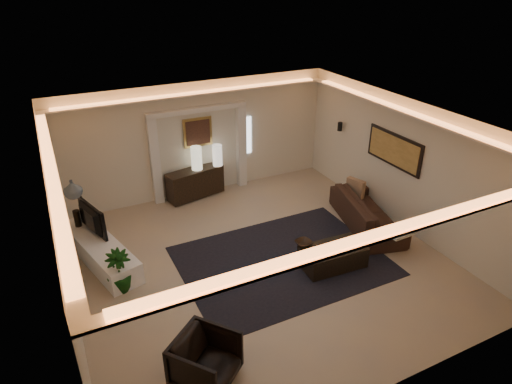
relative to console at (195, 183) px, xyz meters
name	(u,v)px	position (x,y,z in m)	size (l,w,h in m)	color
floor	(260,261)	(0.22, -3.25, -0.40)	(7.00, 7.00, 0.00)	tan
ceiling	(261,123)	(0.22, -3.25, 2.50)	(7.00, 7.00, 0.00)	white
wall_back	(198,140)	(0.22, 0.25, 1.05)	(7.00, 7.00, 0.00)	beige
wall_front	(387,315)	(0.22, -6.75, 1.05)	(7.00, 7.00, 0.00)	beige
wall_left	(61,244)	(-3.28, -3.25, 1.05)	(7.00, 7.00, 0.00)	beige
wall_right	(403,165)	(3.72, -3.25, 1.05)	(7.00, 7.00, 0.00)	beige
cove_soffit	(261,139)	(0.22, -3.25, 2.22)	(7.00, 7.00, 0.04)	silver
daylight_slit	(247,135)	(1.57, 0.23, 0.95)	(0.25, 0.03, 1.00)	white
area_rug	(282,261)	(0.62, -3.45, -0.39)	(4.00, 3.00, 0.01)	black
pilaster_left	(155,162)	(-0.93, 0.15, 0.70)	(0.22, 0.20, 2.20)	silver
pilaster_right	(241,147)	(1.37, 0.15, 0.70)	(0.22, 0.20, 2.20)	silver
alcove_header	(197,109)	(0.22, 0.15, 1.85)	(2.52, 0.20, 0.12)	silver
painting_frame	(198,132)	(0.22, 0.22, 1.25)	(0.74, 0.04, 0.74)	tan
painting_canvas	(198,133)	(0.22, 0.19, 1.25)	(0.62, 0.02, 0.62)	#4C2D1E
art_panel_frame	(394,150)	(3.69, -2.95, 1.30)	(0.04, 1.64, 0.74)	black
art_panel_gold	(393,150)	(3.67, -2.95, 1.30)	(0.02, 1.50, 0.62)	tan
wall_sconce	(340,127)	(3.60, -1.05, 1.28)	(0.12, 0.12, 0.22)	black
wall_niche	(56,195)	(-3.22, -1.85, 1.25)	(0.10, 0.55, 0.04)	silver
console	(195,183)	(0.00, 0.00, 0.00)	(1.47, 0.46, 0.73)	black
lamp_left	(196,157)	(0.08, 0.00, 0.69)	(0.27, 0.27, 0.60)	white
lamp_right	(217,154)	(0.63, 0.00, 0.69)	(0.25, 0.25, 0.55)	silver
media_ledge	(100,251)	(-2.65, -1.81, -0.18)	(0.62, 2.49, 0.47)	white
tv	(87,220)	(-2.76, -1.40, 0.37)	(0.14, 1.10, 0.63)	black
figurine	(77,218)	(-2.93, -1.01, 0.24)	(0.14, 0.14, 0.37)	black
ginger_jar	(73,189)	(-2.93, -2.16, 1.44)	(0.33, 0.33, 0.34)	#476576
plant	(119,271)	(-2.47, -2.90, 0.01)	(0.46, 0.46, 0.81)	#0E350B
sofa	(367,212)	(3.04, -3.07, -0.06)	(0.92, 2.35, 0.69)	#3A2617
throw_blanket	(398,231)	(2.84, -4.26, 0.15)	(0.55, 0.45, 0.06)	white
throw_pillow	(355,188)	(3.28, -2.29, 0.15)	(0.14, 0.46, 0.46)	#9C7857
coffee_table	(333,257)	(1.44, -4.02, -0.20)	(1.24, 0.68, 0.46)	black
bowl	(304,244)	(0.96, -3.68, 0.05)	(0.32, 0.32, 0.08)	black
magazine	(330,250)	(1.35, -4.04, 0.02)	(0.26, 0.19, 0.03)	beige
armchair	(206,361)	(-1.77, -5.49, -0.02)	(0.81, 0.83, 0.76)	#352C23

